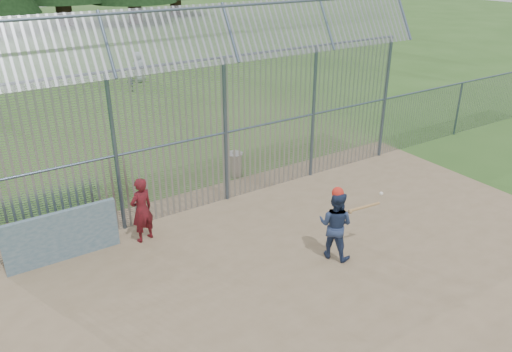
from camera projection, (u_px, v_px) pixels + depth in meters
ground at (303, 258)px, 11.48m from camera, size 120.00×120.00×0.00m
dirt_infield at (317, 268)px, 11.09m from camera, size 14.00×10.00×0.02m
dugout_wall at (62, 236)px, 11.16m from camera, size 2.50×0.12×1.20m
batter at (335, 225)px, 11.17m from camera, size 0.93×1.00×1.64m
onlooker at (142, 210)px, 11.82m from camera, size 0.68×0.54×1.63m
bg_kid_standing at (139, 67)px, 26.28m from camera, size 0.92×0.79×1.59m
bg_kid_seated at (131, 84)px, 24.61m from camera, size 0.49×0.24×0.81m
batting_gear at (344, 196)px, 10.93m from camera, size 1.26×0.47×0.66m
trash_can at (234, 164)px, 15.49m from camera, size 0.56×0.56×0.82m
backstop_fence at (282, 109)px, 14.01m from camera, size 20.09×0.81×5.30m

